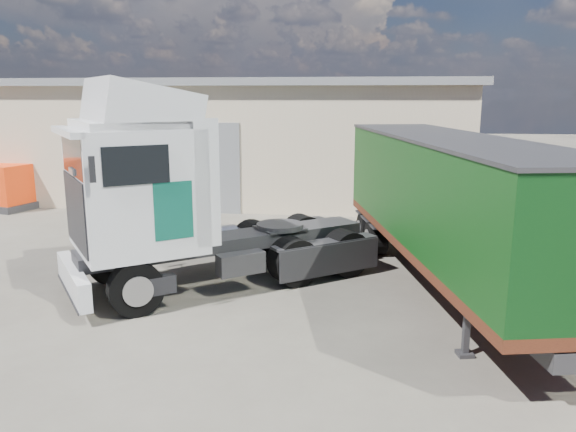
# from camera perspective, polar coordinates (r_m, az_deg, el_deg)

# --- Properties ---
(ground) EXTENTS (120.00, 120.00, 0.00)m
(ground) POSITION_cam_1_polar(r_m,az_deg,el_deg) (13.31, -14.24, -8.67)
(ground) COLOR black
(ground) RESTS_ON ground
(warehouse) EXTENTS (30.60, 12.60, 5.42)m
(warehouse) POSITION_cam_1_polar(r_m,az_deg,el_deg) (29.62, -13.85, 8.01)
(warehouse) COLOR tan
(warehouse) RESTS_ON ground
(tractor_unit) EXTENTS (7.57, 6.70, 5.03)m
(tractor_unit) POSITION_cam_1_polar(r_m,az_deg,el_deg) (13.62, -11.29, 1.22)
(tractor_unit) COLOR black
(tractor_unit) RESTS_ON ground
(box_trailer) EXTENTS (4.69, 11.43, 3.72)m
(box_trailer) POSITION_cam_1_polar(r_m,az_deg,el_deg) (13.88, 15.78, 1.82)
(box_trailer) COLOR #2D2D30
(box_trailer) RESTS_ON ground
(panel_van) EXTENTS (2.27, 4.40, 1.72)m
(panel_van) POSITION_cam_1_polar(r_m,az_deg,el_deg) (22.32, -13.82, 2.14)
(panel_van) COLOR black
(panel_van) RESTS_ON ground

